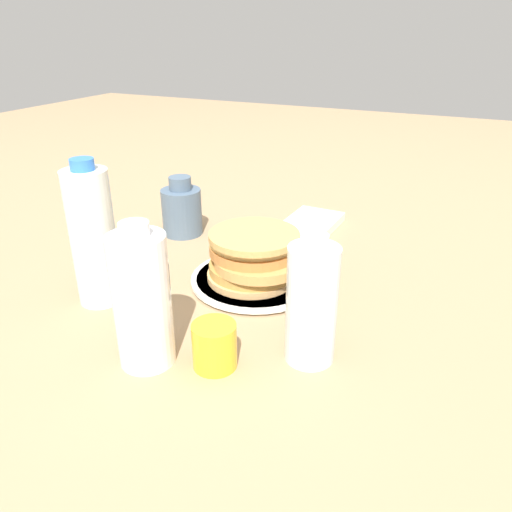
{
  "coord_description": "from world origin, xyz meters",
  "views": [
    {
      "loc": [
        0.72,
        0.33,
        0.44
      ],
      "look_at": [
        -0.01,
        -0.01,
        0.05
      ],
      "focal_mm": 35.0,
      "sensor_mm": 36.0,
      "label": 1
    }
  ],
  "objects_px": {
    "pancake_stack": "(254,255)",
    "water_bottle_far": "(312,304)",
    "cream_jug": "(182,210)",
    "water_bottle_near": "(142,300)",
    "juice_glass": "(215,345)",
    "water_bottle_mid": "(93,237)",
    "plate": "(256,279)"
  },
  "relations": [
    {
      "from": "juice_glass",
      "to": "water_bottle_near",
      "type": "bearing_deg",
      "value": -72.84
    },
    {
      "from": "water_bottle_far",
      "to": "cream_jug",
      "type": "bearing_deg",
      "value": -127.44
    },
    {
      "from": "water_bottle_near",
      "to": "pancake_stack",
      "type": "bearing_deg",
      "value": 171.64
    },
    {
      "from": "water_bottle_near",
      "to": "water_bottle_far",
      "type": "relative_size",
      "value": 1.1
    },
    {
      "from": "plate",
      "to": "water_bottle_far",
      "type": "height_order",
      "value": "water_bottle_far"
    },
    {
      "from": "cream_jug",
      "to": "water_bottle_far",
      "type": "bearing_deg",
      "value": 52.56
    },
    {
      "from": "cream_jug",
      "to": "water_bottle_mid",
      "type": "xyz_separation_m",
      "value": [
        0.31,
        0.03,
        0.06
      ]
    },
    {
      "from": "pancake_stack",
      "to": "cream_jug",
      "type": "distance_m",
      "value": 0.29
    },
    {
      "from": "pancake_stack",
      "to": "juice_glass",
      "type": "relative_size",
      "value": 2.64
    },
    {
      "from": "plate",
      "to": "water_bottle_near",
      "type": "distance_m",
      "value": 0.29
    },
    {
      "from": "pancake_stack",
      "to": "water_bottle_far",
      "type": "relative_size",
      "value": 0.92
    },
    {
      "from": "water_bottle_mid",
      "to": "water_bottle_far",
      "type": "distance_m",
      "value": 0.38
    },
    {
      "from": "plate",
      "to": "cream_jug",
      "type": "height_order",
      "value": "cream_jug"
    },
    {
      "from": "juice_glass",
      "to": "water_bottle_far",
      "type": "distance_m",
      "value": 0.14
    },
    {
      "from": "pancake_stack",
      "to": "water_bottle_near",
      "type": "height_order",
      "value": "water_bottle_near"
    },
    {
      "from": "cream_jug",
      "to": "water_bottle_mid",
      "type": "height_order",
      "value": "water_bottle_mid"
    },
    {
      "from": "cream_jug",
      "to": "water_bottle_far",
      "type": "distance_m",
      "value": 0.52
    },
    {
      "from": "water_bottle_mid",
      "to": "plate",
      "type": "bearing_deg",
      "value": 127.61
    },
    {
      "from": "cream_jug",
      "to": "water_bottle_near",
      "type": "xyz_separation_m",
      "value": [
        0.42,
        0.21,
        0.04
      ]
    },
    {
      "from": "pancake_stack",
      "to": "plate",
      "type": "bearing_deg",
      "value": 127.26
    },
    {
      "from": "plate",
      "to": "pancake_stack",
      "type": "xyz_separation_m",
      "value": [
        0.0,
        -0.0,
        0.05
      ]
    },
    {
      "from": "water_bottle_far",
      "to": "water_bottle_mid",
      "type": "bearing_deg",
      "value": -90.67
    },
    {
      "from": "water_bottle_near",
      "to": "cream_jug",
      "type": "bearing_deg",
      "value": -153.62
    },
    {
      "from": "pancake_stack",
      "to": "water_bottle_far",
      "type": "distance_m",
      "value": 0.24
    },
    {
      "from": "pancake_stack",
      "to": "juice_glass",
      "type": "xyz_separation_m",
      "value": [
        0.24,
        0.05,
        -0.02
      ]
    },
    {
      "from": "plate",
      "to": "cream_jug",
      "type": "bearing_deg",
      "value": -120.13
    },
    {
      "from": "cream_jug",
      "to": "water_bottle_near",
      "type": "relative_size",
      "value": 0.63
    },
    {
      "from": "water_bottle_near",
      "to": "water_bottle_far",
      "type": "height_order",
      "value": "water_bottle_near"
    },
    {
      "from": "water_bottle_near",
      "to": "juice_glass",
      "type": "bearing_deg",
      "value": 107.16
    },
    {
      "from": "juice_glass",
      "to": "water_bottle_near",
      "type": "distance_m",
      "value": 0.12
    },
    {
      "from": "pancake_stack",
      "to": "water_bottle_mid",
      "type": "relative_size",
      "value": 0.71
    },
    {
      "from": "water_bottle_near",
      "to": "water_bottle_mid",
      "type": "bearing_deg",
      "value": -121.39
    }
  ]
}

